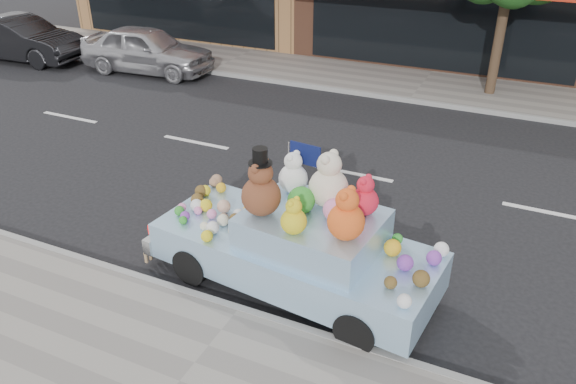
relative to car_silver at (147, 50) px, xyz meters
The scene contains 8 objects.
ground 9.67m from the car_silver, 26.56° to the right, with size 120.00×120.00×0.00m, color black.
near_sidewalk 13.85m from the car_silver, 51.42° to the right, with size 60.00×3.00×0.12m, color gray.
far_sidewalk 8.93m from the car_silver, 14.24° to the left, with size 60.00×3.00×0.12m, color gray.
near_kerb 12.71m from the car_silver, 47.19° to the right, with size 60.00×0.12×0.13m, color gray.
far_kerb 8.68m from the car_silver, ahead, with size 60.00×0.12×0.13m, color gray.
car_silver is the anchor object (origin of this frame).
car_dark 4.97m from the car_silver, behind, with size 1.61×4.62×1.52m, color black.
art_car 12.33m from the car_silver, 42.48° to the right, with size 4.65×2.22×2.37m.
Camera 1 is at (3.28, -10.42, 5.47)m, focal length 35.00 mm.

